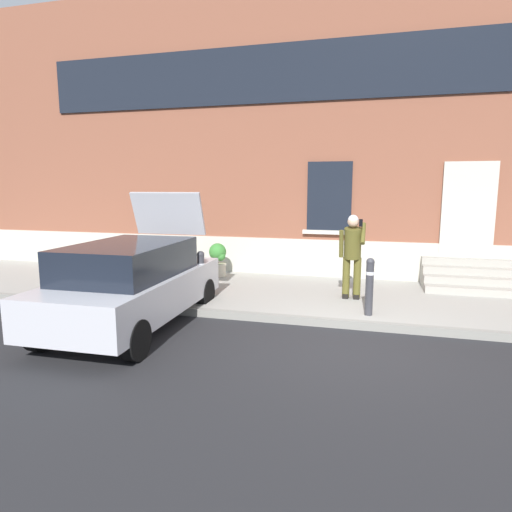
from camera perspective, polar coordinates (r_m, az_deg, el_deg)
name	(u,v)px	position (r m, az deg, el deg)	size (l,w,h in m)	color
ground_plane	(341,347)	(7.08, 10.87, -11.43)	(80.00, 80.00, 0.00)	#232326
sidewalk	(351,298)	(9.73, 12.16, -5.32)	(24.00, 3.60, 0.15)	#99968E
curb_edge	(345,324)	(7.95, 11.41, -8.59)	(24.00, 0.12, 0.15)	gray
building_facade	(361,135)	(11.99, 13.46, 14.90)	(24.00, 1.52, 7.50)	brown
entrance_stoop	(467,278)	(11.14, 25.58, -2.54)	(1.93, 1.28, 0.64)	#9E998E
hatchback_car_silver	(133,282)	(7.98, -15.59, -3.28)	(1.86, 4.10, 2.34)	#B7B7BF
bollard_near_person	(369,284)	(8.17, 14.44, -3.58)	(0.15, 0.15, 1.04)	#333338
bollard_far_left	(201,275)	(8.80, -7.12, -2.45)	(0.15, 0.15, 1.04)	#333338
person_on_phone	(352,251)	(9.14, 12.33, 0.61)	(0.51, 0.51, 1.74)	#514C1E
planter_olive	(148,256)	(12.11, -13.76, 0.00)	(0.44, 0.44, 0.86)	#606B38
planter_cream	(218,259)	(11.32, -4.93, -0.39)	(0.44, 0.44, 0.86)	beige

